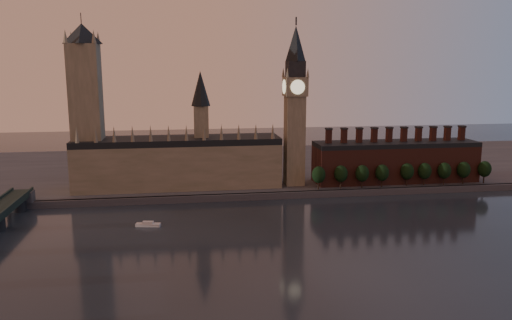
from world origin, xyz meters
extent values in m
plane|color=black|center=(0.00, 0.00, 0.00)|extent=(900.00, 900.00, 0.00)
cube|color=#48484D|center=(0.00, 90.00, 2.00)|extent=(900.00, 4.00, 4.00)
cube|color=#48484D|center=(0.00, 180.00, 2.00)|extent=(900.00, 180.00, 4.00)
cube|color=gray|center=(-65.00, 115.00, 18.00)|extent=(130.00, 30.00, 28.00)
cube|color=black|center=(-65.00, 115.00, 34.00)|extent=(130.00, 30.00, 4.00)
cube|color=gray|center=(-50.00, 115.00, 44.00)|extent=(9.00, 9.00, 24.00)
cone|color=black|center=(-50.00, 115.00, 67.00)|extent=(12.00, 12.00, 22.00)
cone|color=gray|center=(-124.00, 101.00, 41.00)|extent=(2.60, 2.60, 10.00)
cone|color=gray|center=(-113.27, 101.00, 41.00)|extent=(2.60, 2.60, 10.00)
cone|color=gray|center=(-102.55, 101.00, 41.00)|extent=(2.60, 2.60, 10.00)
cone|color=gray|center=(-91.82, 101.00, 41.00)|extent=(2.60, 2.60, 10.00)
cone|color=gray|center=(-81.09, 101.00, 41.00)|extent=(2.60, 2.60, 10.00)
cone|color=gray|center=(-70.36, 101.00, 41.00)|extent=(2.60, 2.60, 10.00)
cone|color=gray|center=(-59.64, 101.00, 41.00)|extent=(2.60, 2.60, 10.00)
cone|color=gray|center=(-48.91, 101.00, 41.00)|extent=(2.60, 2.60, 10.00)
cone|color=gray|center=(-38.18, 101.00, 41.00)|extent=(2.60, 2.60, 10.00)
cone|color=gray|center=(-27.45, 101.00, 41.00)|extent=(2.60, 2.60, 10.00)
cone|color=gray|center=(-16.73, 101.00, 41.00)|extent=(2.60, 2.60, 10.00)
cone|color=gray|center=(-6.00, 101.00, 41.00)|extent=(2.60, 2.60, 10.00)
cube|color=gray|center=(-120.00, 115.00, 49.00)|extent=(18.00, 18.00, 90.00)
cone|color=black|center=(-120.00, 115.00, 100.00)|extent=(24.00, 24.00, 12.00)
cylinder|color=#232326|center=(-120.00, 115.00, 106.00)|extent=(0.50, 0.50, 12.00)
cone|color=gray|center=(-128.00, 107.00, 98.00)|extent=(3.00, 3.00, 8.00)
cone|color=gray|center=(-112.00, 107.00, 98.00)|extent=(3.00, 3.00, 8.00)
cone|color=gray|center=(-128.00, 123.00, 98.00)|extent=(3.00, 3.00, 8.00)
cone|color=gray|center=(-112.00, 123.00, 98.00)|extent=(3.00, 3.00, 8.00)
cube|color=gray|center=(10.00, 110.00, 33.00)|extent=(12.00, 12.00, 58.00)
cube|color=gray|center=(10.00, 110.00, 68.00)|extent=(14.00, 14.00, 12.00)
cube|color=#232326|center=(10.00, 110.00, 79.00)|extent=(11.00, 11.00, 10.00)
cone|color=black|center=(10.00, 110.00, 95.00)|extent=(13.00, 13.00, 22.00)
cylinder|color=#232326|center=(10.00, 110.00, 108.50)|extent=(1.00, 1.00, 5.00)
cylinder|color=beige|center=(10.00, 102.80, 68.00)|extent=(9.00, 0.50, 9.00)
cylinder|color=beige|center=(10.00, 117.20, 68.00)|extent=(9.00, 0.50, 9.00)
cylinder|color=beige|center=(2.80, 110.00, 68.00)|extent=(0.50, 9.00, 9.00)
cylinder|color=beige|center=(17.20, 110.00, 68.00)|extent=(0.50, 9.00, 9.00)
cone|color=gray|center=(3.50, 103.50, 77.00)|extent=(2.00, 2.00, 6.00)
cone|color=gray|center=(16.50, 103.50, 77.00)|extent=(2.00, 2.00, 6.00)
cone|color=gray|center=(3.50, 116.50, 77.00)|extent=(2.00, 2.00, 6.00)
cone|color=gray|center=(16.50, 116.50, 77.00)|extent=(2.00, 2.00, 6.00)
cube|color=#562920|center=(80.00, 110.00, 16.00)|extent=(110.00, 25.00, 24.00)
cube|color=black|center=(80.00, 110.00, 29.50)|extent=(110.00, 25.00, 3.00)
cube|color=#562920|center=(33.00, 110.00, 35.50)|extent=(3.50, 3.50, 9.00)
cube|color=#232326|center=(33.00, 110.00, 40.50)|extent=(4.20, 4.20, 1.00)
cube|color=#562920|center=(43.44, 110.00, 35.50)|extent=(3.50, 3.50, 9.00)
cube|color=#232326|center=(43.44, 110.00, 40.50)|extent=(4.20, 4.20, 1.00)
cube|color=#562920|center=(53.89, 110.00, 35.50)|extent=(3.50, 3.50, 9.00)
cube|color=#232326|center=(53.89, 110.00, 40.50)|extent=(4.20, 4.20, 1.00)
cube|color=#562920|center=(64.33, 110.00, 35.50)|extent=(3.50, 3.50, 9.00)
cube|color=#232326|center=(64.33, 110.00, 40.50)|extent=(4.20, 4.20, 1.00)
cube|color=#562920|center=(74.78, 110.00, 35.50)|extent=(3.50, 3.50, 9.00)
cube|color=#232326|center=(74.78, 110.00, 40.50)|extent=(4.20, 4.20, 1.00)
cube|color=#562920|center=(85.22, 110.00, 35.50)|extent=(3.50, 3.50, 9.00)
cube|color=#232326|center=(85.22, 110.00, 40.50)|extent=(4.20, 4.20, 1.00)
cube|color=#562920|center=(95.67, 110.00, 35.50)|extent=(3.50, 3.50, 9.00)
cube|color=#232326|center=(95.67, 110.00, 40.50)|extent=(4.20, 4.20, 1.00)
cube|color=#562920|center=(106.11, 110.00, 35.50)|extent=(3.50, 3.50, 9.00)
cube|color=#232326|center=(106.11, 110.00, 40.50)|extent=(4.20, 4.20, 1.00)
cube|color=#562920|center=(116.56, 110.00, 35.50)|extent=(3.50, 3.50, 9.00)
cube|color=#232326|center=(116.56, 110.00, 40.50)|extent=(4.20, 4.20, 1.00)
cube|color=#562920|center=(127.00, 110.00, 35.50)|extent=(3.50, 3.50, 9.00)
cube|color=#232326|center=(127.00, 110.00, 40.50)|extent=(4.20, 4.20, 1.00)
cylinder|color=black|center=(22.26, 93.91, 7.00)|extent=(0.80, 0.80, 6.00)
ellipsoid|color=black|center=(22.26, 93.91, 13.50)|extent=(8.60, 8.60, 10.75)
cylinder|color=black|center=(37.11, 94.64, 7.00)|extent=(0.80, 0.80, 6.00)
ellipsoid|color=black|center=(37.11, 94.64, 13.50)|extent=(8.60, 8.60, 10.75)
cylinder|color=black|center=(50.96, 93.87, 7.00)|extent=(0.80, 0.80, 6.00)
ellipsoid|color=black|center=(50.96, 93.87, 13.50)|extent=(8.60, 8.60, 10.75)
cylinder|color=black|center=(64.29, 93.71, 7.00)|extent=(0.80, 0.80, 6.00)
ellipsoid|color=black|center=(64.29, 93.71, 13.50)|extent=(8.60, 8.60, 10.75)
cylinder|color=black|center=(82.02, 95.27, 7.00)|extent=(0.80, 0.80, 6.00)
ellipsoid|color=black|center=(82.02, 95.27, 13.50)|extent=(8.60, 8.60, 10.75)
cylinder|color=black|center=(93.97, 94.88, 7.00)|extent=(0.80, 0.80, 6.00)
ellipsoid|color=black|center=(93.97, 94.88, 13.50)|extent=(8.60, 8.60, 10.75)
cylinder|color=black|center=(107.35, 94.17, 7.00)|extent=(0.80, 0.80, 6.00)
ellipsoid|color=black|center=(107.35, 94.17, 13.50)|extent=(8.60, 8.60, 10.75)
cylinder|color=black|center=(121.31, 94.68, 7.00)|extent=(0.80, 0.80, 6.00)
ellipsoid|color=black|center=(121.31, 94.68, 13.50)|extent=(8.60, 8.60, 10.75)
cylinder|color=black|center=(136.48, 94.99, 7.00)|extent=(0.80, 0.80, 6.00)
ellipsoid|color=black|center=(136.48, 94.99, 13.50)|extent=(8.60, 8.60, 10.75)
cube|color=#48484D|center=(-155.00, 90.00, 7.00)|extent=(14.00, 8.00, 6.00)
cylinder|color=#232326|center=(-155.00, 85.00, 3.88)|extent=(8.00, 8.00, 7.75)
cube|color=silver|center=(-80.74, 46.57, 0.72)|extent=(12.99, 5.82, 1.43)
cube|color=silver|center=(-80.74, 46.57, 1.97)|extent=(5.78, 3.63, 1.08)
camera|label=1|loc=(-61.99, -204.02, 80.48)|focal=35.00mm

